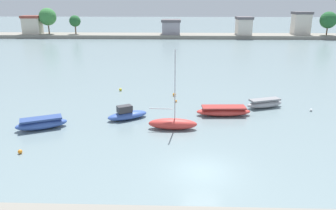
{
  "coord_description": "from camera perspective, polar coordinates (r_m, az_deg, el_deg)",
  "views": [
    {
      "loc": [
        -1.57,
        -18.92,
        10.5
      ],
      "look_at": [
        -2.57,
        11.41,
        0.8
      ],
      "focal_mm": 35.32,
      "sensor_mm": 36.0,
      "label": 1
    }
  ],
  "objects": [
    {
      "name": "moored_boat_4",
      "position": [
        34.94,
        16.32,
        0.25
      ],
      "size": [
        4.13,
        2.42,
        0.92
      ],
      "rotation": [
        0.0,
        0.0,
        0.34
      ],
      "color": "#9E9EA3",
      "rests_on": "ground"
    },
    {
      "name": "moored_boat_2",
      "position": [
        28.0,
        0.81,
        -3.19
      ],
      "size": [
        4.17,
        1.37,
        6.75
      ],
      "rotation": [
        0.0,
        0.0,
        -0.03
      ],
      "color": "#C63833",
      "rests_on": "ground"
    },
    {
      "name": "mooring_buoy_3",
      "position": [
        37.63,
        1.11,
        1.82
      ],
      "size": [
        0.38,
        0.38,
        0.38
      ],
      "primitive_type": "sphere",
      "color": "orange",
      "rests_on": "ground"
    },
    {
      "name": "mooring_buoy_2",
      "position": [
        40.21,
        -8.2,
        2.66
      ],
      "size": [
        0.34,
        0.34,
        0.34
      ],
      "primitive_type": "sphere",
      "color": "yellow",
      "rests_on": "ground"
    },
    {
      "name": "distant_shoreline",
      "position": [
        97.4,
        2.69,
        12.72
      ],
      "size": [
        115.8,
        8.62,
        8.26
      ],
      "color": "gray",
      "rests_on": "ground"
    },
    {
      "name": "mooring_buoy_0",
      "position": [
        35.39,
        23.45,
        -0.82
      ],
      "size": [
        0.27,
        0.27,
        0.27
      ],
      "primitive_type": "sphere",
      "color": "white",
      "rests_on": "ground"
    },
    {
      "name": "ground_plane",
      "position": [
        21.69,
        5.93,
        -11.33
      ],
      "size": [
        400.0,
        400.0,
        0.0
      ],
      "primitive_type": "plane",
      "color": "slate"
    },
    {
      "name": "moored_boat_3",
      "position": [
        31.72,
        9.55,
        -1.05
      ],
      "size": [
        5.18,
        1.8,
        0.89
      ],
      "rotation": [
        0.0,
        0.0,
        0.05
      ],
      "color": "#C63833",
      "rests_on": "ground"
    },
    {
      "name": "moored_boat_0",
      "position": [
        30.06,
        -20.99,
        -3.01
      ],
      "size": [
        4.39,
        3.01,
        0.97
      ],
      "rotation": [
        0.0,
        0.0,
        0.43
      ],
      "color": "#3856A8",
      "rests_on": "ground"
    },
    {
      "name": "mooring_buoy_1",
      "position": [
        26.02,
        -24.17,
        -7.36
      ],
      "size": [
        0.31,
        0.31,
        0.31
      ],
      "primitive_type": "sphere",
      "color": "orange",
      "rests_on": "ground"
    },
    {
      "name": "moored_boat_1",
      "position": [
        30.54,
        -7.07,
        -1.62
      ],
      "size": [
        3.95,
        2.99,
        1.32
      ],
      "rotation": [
        0.0,
        0.0,
        0.5
      ],
      "color": "#3856A8",
      "rests_on": "ground"
    },
    {
      "name": "mooring_buoy_4",
      "position": [
        35.37,
        1.34,
        0.68
      ],
      "size": [
        0.27,
        0.27,
        0.27
      ],
      "primitive_type": "sphere",
      "color": "orange",
      "rests_on": "ground"
    }
  ]
}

